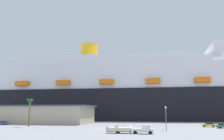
% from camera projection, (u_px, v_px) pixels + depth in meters
% --- Properties ---
extents(ground_plane, '(600.00, 600.00, 0.00)m').
position_uv_depth(ground_plane, '(113.00, 124.00, 106.36)').
color(ground_plane, gray).
extents(cruise_ship, '(222.44, 36.16, 54.98)m').
position_uv_depth(cruise_ship, '(130.00, 93.00, 149.94)').
color(cruise_ship, black).
rests_on(cruise_ship, ground_plane).
extents(terminal_building, '(62.24, 25.52, 8.22)m').
position_uv_depth(terminal_building, '(28.00, 114.00, 113.74)').
color(terminal_building, '#B7A88C').
rests_on(terminal_building, ground_plane).
extents(pickup_truck, '(5.77, 2.72, 2.20)m').
position_uv_depth(pickup_truck, '(144.00, 130.00, 60.48)').
color(pickup_truck, white).
rests_on(pickup_truck, ground_plane).
extents(small_boat_on_trailer, '(8.27, 2.68, 2.15)m').
position_uv_depth(small_boat_on_trailer, '(122.00, 130.00, 61.79)').
color(small_boat_on_trailer, '#595960').
rests_on(small_boat_on_trailer, ground_plane).
extents(palm_tree, '(2.92, 2.89, 10.22)m').
position_uv_depth(palm_tree, '(30.00, 104.00, 89.28)').
color(palm_tree, brown).
rests_on(palm_tree, ground_plane).
extents(street_lamp, '(0.56, 0.56, 6.95)m').
position_uv_depth(street_lamp, '(166.00, 115.00, 69.53)').
color(street_lamp, slate).
rests_on(street_lamp, ground_plane).
extents(parked_car_blue_suv, '(4.82, 2.43, 1.58)m').
position_uv_depth(parked_car_blue_suv, '(2.00, 123.00, 99.01)').
color(parked_car_blue_suv, '#264C99').
rests_on(parked_car_blue_suv, ground_plane).
extents(parked_car_green_wagon, '(4.89, 2.60, 1.58)m').
position_uv_depth(parked_car_green_wagon, '(224.00, 126.00, 79.77)').
color(parked_car_green_wagon, '#2D723F').
rests_on(parked_car_green_wagon, ground_plane).
extents(parked_car_yellow_taxi, '(4.69, 2.63, 1.58)m').
position_uv_depth(parked_car_yellow_taxi, '(209.00, 125.00, 86.07)').
color(parked_car_yellow_taxi, yellow).
rests_on(parked_car_yellow_taxi, ground_plane).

